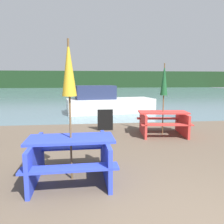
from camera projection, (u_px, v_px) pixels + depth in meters
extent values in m
cube|color=slate|center=(94.00, 92.00, 33.70)|extent=(60.00, 50.00, 0.00)
cube|color=#193319|center=(91.00, 79.00, 53.07)|extent=(80.00, 1.60, 4.00)
cube|color=blue|center=(71.00, 139.00, 3.90)|extent=(1.55, 0.74, 0.04)
cube|color=blue|center=(70.00, 168.00, 3.41)|extent=(1.54, 0.32, 0.04)
cube|color=blue|center=(72.00, 147.00, 4.48)|extent=(1.54, 0.32, 0.04)
cube|color=blue|center=(36.00, 161.00, 3.87)|extent=(0.10, 1.38, 0.73)
cube|color=blue|center=(106.00, 158.00, 4.04)|extent=(0.10, 1.38, 0.73)
cube|color=red|center=(163.00, 112.00, 7.16)|extent=(1.65, 0.89, 0.04)
cube|color=red|center=(167.00, 125.00, 6.66)|extent=(1.60, 0.47, 0.04)
cube|color=red|center=(159.00, 118.00, 7.75)|extent=(1.60, 0.47, 0.04)
cube|color=red|center=(143.00, 124.00, 7.22)|extent=(0.24, 1.38, 0.72)
cube|color=red|center=(182.00, 124.00, 7.21)|extent=(0.24, 1.38, 0.72)
cylinder|color=brown|center=(70.00, 112.00, 3.83)|extent=(0.04, 0.04, 2.48)
cone|color=gold|center=(69.00, 68.00, 3.72)|extent=(0.25, 0.25, 0.97)
cylinder|color=brown|center=(163.00, 100.00, 7.10)|extent=(0.04, 0.04, 2.33)
cone|color=#195128|center=(164.00, 79.00, 7.00)|extent=(0.24, 0.24, 1.02)
cube|color=silver|center=(110.00, 106.00, 12.15)|extent=(4.92, 2.39, 0.77)
cube|color=navy|center=(95.00, 92.00, 11.83)|extent=(2.23, 1.49, 0.73)
cube|color=black|center=(105.00, 120.00, 7.83)|extent=(0.55, 0.08, 0.75)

